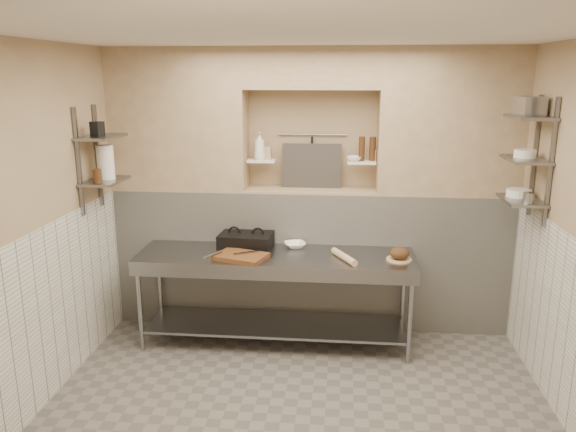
# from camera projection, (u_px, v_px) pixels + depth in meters

# --- Properties ---
(floor) EXTENTS (4.00, 3.90, 0.10)m
(floor) POSITION_uv_depth(u_px,v_px,m) (296.00, 421.00, 4.33)
(floor) COLOR slate
(floor) RESTS_ON ground
(ceiling) EXTENTS (4.00, 3.90, 0.10)m
(ceiling) POSITION_uv_depth(u_px,v_px,m) (298.00, 25.00, 3.61)
(ceiling) COLOR silver
(ceiling) RESTS_ON ground
(wall_left) EXTENTS (0.10, 3.90, 2.80)m
(wall_left) POSITION_uv_depth(u_px,v_px,m) (22.00, 233.00, 4.16)
(wall_left) COLOR tan
(wall_left) RESTS_ON ground
(wall_back) EXTENTS (4.00, 0.10, 2.80)m
(wall_back) POSITION_uv_depth(u_px,v_px,m) (312.00, 186.00, 5.90)
(wall_back) COLOR tan
(wall_back) RESTS_ON ground
(wall_front) EXTENTS (4.00, 0.10, 2.80)m
(wall_front) POSITION_uv_depth(u_px,v_px,m) (252.00, 398.00, 2.04)
(wall_front) COLOR tan
(wall_front) RESTS_ON ground
(backwall_lower) EXTENTS (4.00, 0.40, 1.40)m
(backwall_lower) POSITION_uv_depth(u_px,v_px,m) (310.00, 257.00, 5.83)
(backwall_lower) COLOR silver
(backwall_lower) RESTS_ON floor
(alcove_sill) EXTENTS (1.30, 0.40, 0.02)m
(alcove_sill) POSITION_uv_depth(u_px,v_px,m) (311.00, 190.00, 5.65)
(alcove_sill) COLOR tan
(alcove_sill) RESTS_ON backwall_lower
(backwall_pillar_left) EXTENTS (1.35, 0.40, 1.40)m
(backwall_pillar_left) POSITION_uv_depth(u_px,v_px,m) (179.00, 120.00, 5.61)
(backwall_pillar_left) COLOR tan
(backwall_pillar_left) RESTS_ON backwall_lower
(backwall_pillar_right) EXTENTS (1.35, 0.40, 1.40)m
(backwall_pillar_right) POSITION_uv_depth(u_px,v_px,m) (450.00, 122.00, 5.36)
(backwall_pillar_right) COLOR tan
(backwall_pillar_right) RESTS_ON backwall_lower
(backwall_header) EXTENTS (1.30, 0.40, 0.40)m
(backwall_header) POSITION_uv_depth(u_px,v_px,m) (312.00, 68.00, 5.36)
(backwall_header) COLOR tan
(backwall_header) RESTS_ON backwall_lower
(wainscot_left) EXTENTS (0.02, 3.90, 1.40)m
(wainscot_left) POSITION_uv_depth(u_px,v_px,m) (40.00, 320.00, 4.33)
(wainscot_left) COLOR silver
(wainscot_left) RESTS_ON floor
(alcove_shelf_left) EXTENTS (0.28, 0.16, 0.02)m
(alcove_shelf_left) POSITION_uv_depth(u_px,v_px,m) (261.00, 161.00, 5.63)
(alcove_shelf_left) COLOR white
(alcove_shelf_left) RESTS_ON backwall_lower
(alcove_shelf_right) EXTENTS (0.28, 0.16, 0.02)m
(alcove_shelf_right) POSITION_uv_depth(u_px,v_px,m) (362.00, 162.00, 5.54)
(alcove_shelf_right) COLOR white
(alcove_shelf_right) RESTS_ON backwall_lower
(utensil_rail) EXTENTS (0.70, 0.02, 0.02)m
(utensil_rail) POSITION_uv_depth(u_px,v_px,m) (312.00, 134.00, 5.69)
(utensil_rail) COLOR gray
(utensil_rail) RESTS_ON wall_back
(hanging_steel) EXTENTS (0.02, 0.02, 0.30)m
(hanging_steel) POSITION_uv_depth(u_px,v_px,m) (312.00, 151.00, 5.71)
(hanging_steel) COLOR black
(hanging_steel) RESTS_ON utensil_rail
(splash_panel) EXTENTS (0.60, 0.08, 0.45)m
(splash_panel) POSITION_uv_depth(u_px,v_px,m) (312.00, 166.00, 5.69)
(splash_panel) COLOR #383330
(splash_panel) RESTS_ON alcove_sill
(shelf_rail_left_a) EXTENTS (0.03, 0.03, 0.95)m
(shelf_rail_left_a) POSITION_uv_depth(u_px,v_px,m) (98.00, 156.00, 5.26)
(shelf_rail_left_a) COLOR slate
(shelf_rail_left_a) RESTS_ON wall_left
(shelf_rail_left_b) EXTENTS (0.03, 0.03, 0.95)m
(shelf_rail_left_b) POSITION_uv_depth(u_px,v_px,m) (79.00, 162.00, 4.88)
(shelf_rail_left_b) COLOR slate
(shelf_rail_left_b) RESTS_ON wall_left
(wall_shelf_left_lower) EXTENTS (0.30, 0.50, 0.02)m
(wall_shelf_left_lower) POSITION_uv_depth(u_px,v_px,m) (105.00, 181.00, 5.10)
(wall_shelf_left_lower) COLOR slate
(wall_shelf_left_lower) RESTS_ON wall_left
(wall_shelf_left_upper) EXTENTS (0.30, 0.50, 0.03)m
(wall_shelf_left_upper) POSITION_uv_depth(u_px,v_px,m) (101.00, 137.00, 5.01)
(wall_shelf_left_upper) COLOR slate
(wall_shelf_left_upper) RESTS_ON wall_left
(shelf_rail_right_a) EXTENTS (0.03, 0.03, 1.05)m
(shelf_rail_right_a) POSITION_uv_depth(u_px,v_px,m) (534.00, 156.00, 4.88)
(shelf_rail_right_a) COLOR slate
(shelf_rail_right_a) RESTS_ON wall_right
(shelf_rail_right_b) EXTENTS (0.03, 0.03, 1.05)m
(shelf_rail_right_b) POSITION_uv_depth(u_px,v_px,m) (551.00, 163.00, 4.49)
(shelf_rail_right_b) COLOR slate
(shelf_rail_right_b) RESTS_ON wall_right
(wall_shelf_right_lower) EXTENTS (0.30, 0.50, 0.02)m
(wall_shelf_right_lower) POSITION_uv_depth(u_px,v_px,m) (521.00, 200.00, 4.79)
(wall_shelf_right_lower) COLOR slate
(wall_shelf_right_lower) RESTS_ON wall_right
(wall_shelf_right_mid) EXTENTS (0.30, 0.50, 0.02)m
(wall_shelf_right_mid) POSITION_uv_depth(u_px,v_px,m) (526.00, 159.00, 4.70)
(wall_shelf_right_mid) COLOR slate
(wall_shelf_right_mid) RESTS_ON wall_right
(wall_shelf_right_upper) EXTENTS (0.30, 0.50, 0.03)m
(wall_shelf_right_upper) POSITION_uv_depth(u_px,v_px,m) (530.00, 117.00, 4.61)
(wall_shelf_right_upper) COLOR slate
(wall_shelf_right_upper) RESTS_ON wall_right
(prep_table) EXTENTS (2.60, 0.70, 0.90)m
(prep_table) POSITION_uv_depth(u_px,v_px,m) (275.00, 280.00, 5.32)
(prep_table) COLOR gray
(prep_table) RESTS_ON floor
(panini_press) EXTENTS (0.53, 0.40, 0.14)m
(panini_press) POSITION_uv_depth(u_px,v_px,m) (246.00, 240.00, 5.49)
(panini_press) COLOR black
(panini_press) RESTS_ON prep_table
(cutting_board) EXTENTS (0.53, 0.44, 0.04)m
(cutting_board) POSITION_uv_depth(u_px,v_px,m) (241.00, 256.00, 5.15)
(cutting_board) COLOR brown
(cutting_board) RESTS_ON prep_table
(knife_blade) EXTENTS (0.23, 0.15, 0.01)m
(knife_blade) POSITION_uv_depth(u_px,v_px,m) (247.00, 252.00, 5.18)
(knife_blade) COLOR gray
(knife_blade) RESTS_ON cutting_board
(tongs) EXTENTS (0.13, 0.22, 0.02)m
(tongs) POSITION_uv_depth(u_px,v_px,m) (213.00, 254.00, 5.09)
(tongs) COLOR gray
(tongs) RESTS_ON cutting_board
(mixing_bowl) EXTENTS (0.26, 0.26, 0.05)m
(mixing_bowl) POSITION_uv_depth(u_px,v_px,m) (295.00, 245.00, 5.48)
(mixing_bowl) COLOR white
(mixing_bowl) RESTS_ON prep_table
(rolling_pin) EXTENTS (0.24, 0.39, 0.06)m
(rolling_pin) POSITION_uv_depth(u_px,v_px,m) (344.00, 257.00, 5.10)
(rolling_pin) COLOR #DDAD7E
(rolling_pin) RESTS_ON prep_table
(bread_board) EXTENTS (0.23, 0.23, 0.01)m
(bread_board) POSITION_uv_depth(u_px,v_px,m) (399.00, 259.00, 5.11)
(bread_board) COLOR #DDAD7E
(bread_board) RESTS_ON prep_table
(bread_loaf) EXTENTS (0.18, 0.18, 0.11)m
(bread_loaf) POSITION_uv_depth(u_px,v_px,m) (399.00, 253.00, 5.09)
(bread_loaf) COLOR #4C2D19
(bread_loaf) RESTS_ON bread_board
(bottle_soap) EXTENTS (0.14, 0.14, 0.28)m
(bottle_soap) POSITION_uv_depth(u_px,v_px,m) (260.00, 146.00, 5.57)
(bottle_soap) COLOR white
(bottle_soap) RESTS_ON alcove_shelf_left
(jar_alcove) EXTENTS (0.09, 0.09, 0.13)m
(jar_alcove) POSITION_uv_depth(u_px,v_px,m) (267.00, 153.00, 5.63)
(jar_alcove) COLOR tan
(jar_alcove) RESTS_ON alcove_shelf_left
(bowl_alcove) EXTENTS (0.17, 0.17, 0.05)m
(bowl_alcove) POSITION_uv_depth(u_px,v_px,m) (354.00, 159.00, 5.52)
(bowl_alcove) COLOR white
(bowl_alcove) RESTS_ON alcove_shelf_right
(condiment_a) EXTENTS (0.06, 0.06, 0.24)m
(condiment_a) POSITION_uv_depth(u_px,v_px,m) (373.00, 149.00, 5.52)
(condiment_a) COLOR #3F2412
(condiment_a) RESTS_ON alcove_shelf_right
(condiment_b) EXTENTS (0.06, 0.06, 0.24)m
(condiment_b) POSITION_uv_depth(u_px,v_px,m) (362.00, 149.00, 5.51)
(condiment_b) COLOR #3F2412
(condiment_b) RESTS_ON alcove_shelf_right
(condiment_c) EXTENTS (0.06, 0.06, 0.11)m
(condiment_c) POSITION_uv_depth(u_px,v_px,m) (373.00, 155.00, 5.54)
(condiment_c) COLOR white
(condiment_c) RESTS_ON alcove_shelf_right
(jug_left) EXTENTS (0.15, 0.15, 0.31)m
(jug_left) POSITION_uv_depth(u_px,v_px,m) (105.00, 162.00, 5.11)
(jug_left) COLOR white
(jug_left) RESTS_ON wall_shelf_left_lower
(jar_left) EXTENTS (0.08, 0.08, 0.12)m
(jar_left) POSITION_uv_depth(u_px,v_px,m) (97.00, 176.00, 4.94)
(jar_left) COLOR #3F2412
(jar_left) RESTS_ON wall_shelf_left_lower
(box_left_upper) EXTENTS (0.12, 0.12, 0.13)m
(box_left_upper) POSITION_uv_depth(u_px,v_px,m) (97.00, 129.00, 4.92)
(box_left_upper) COLOR black
(box_left_upper) RESTS_ON wall_shelf_left_upper
(bowl_right) EXTENTS (0.21, 0.21, 0.06)m
(bowl_right) POSITION_uv_depth(u_px,v_px,m) (519.00, 193.00, 4.86)
(bowl_right) COLOR white
(bowl_right) RESTS_ON wall_shelf_right_lower
(canister_right) EXTENTS (0.09, 0.09, 0.09)m
(canister_right) POSITION_uv_depth(u_px,v_px,m) (529.00, 198.00, 4.60)
(canister_right) COLOR gray
(canister_right) RESTS_ON wall_shelf_right_lower
(bowl_right_mid) EXTENTS (0.18, 0.18, 0.07)m
(bowl_right_mid) POSITION_uv_depth(u_px,v_px,m) (525.00, 154.00, 4.72)
(bowl_right_mid) COLOR white
(bowl_right_mid) RESTS_ON wall_shelf_right_mid
(basket_right) EXTENTS (0.25, 0.28, 0.15)m
(basket_right) POSITION_uv_depth(u_px,v_px,m) (528.00, 106.00, 4.66)
(basket_right) COLOR gray
(basket_right) RESTS_ON wall_shelf_right_upper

